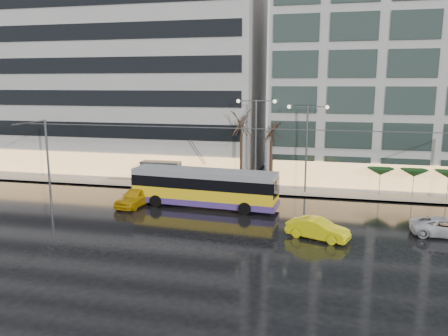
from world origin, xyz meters
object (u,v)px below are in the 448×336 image
(trolleybus, at_px, (204,189))
(bus_shelter, at_px, (158,168))
(street_lamp_near, at_px, (256,132))
(taxi_a, at_px, (136,197))

(trolleybus, xyz_separation_m, bus_shelter, (-6.91, 6.77, 0.34))
(trolleybus, xyz_separation_m, street_lamp_near, (3.47, 6.88, 4.37))
(trolleybus, bearing_deg, street_lamp_near, 63.24)
(bus_shelter, distance_m, taxi_a, 7.93)
(trolleybus, height_order, taxi_a, trolleybus)
(taxi_a, bearing_deg, street_lamp_near, 48.41)
(trolleybus, distance_m, bus_shelter, 9.68)
(trolleybus, height_order, bus_shelter, trolleybus)
(trolleybus, relative_size, taxi_a, 2.73)
(trolleybus, relative_size, street_lamp_near, 1.45)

